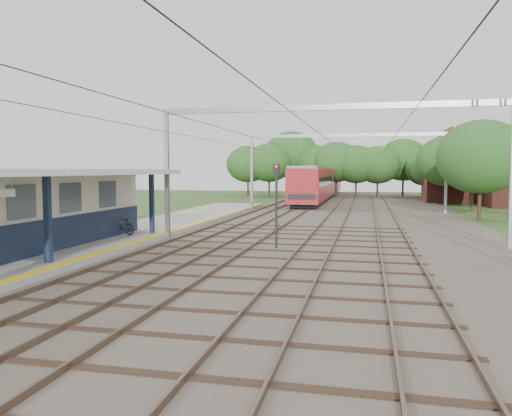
# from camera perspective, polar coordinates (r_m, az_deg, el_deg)

# --- Properties ---
(ground) EXTENTS (160.00, 160.00, 0.00)m
(ground) POSITION_cam_1_polar(r_m,az_deg,el_deg) (12.02, -15.80, -13.95)
(ground) COLOR #2D4C1E
(ground) RESTS_ON ground
(ballast_bed) EXTENTS (18.00, 90.00, 0.10)m
(ballast_bed) POSITION_cam_1_polar(r_m,az_deg,el_deg) (40.21, 10.46, -1.03)
(ballast_bed) COLOR #473D33
(ballast_bed) RESTS_ON ground
(platform) EXTENTS (5.00, 52.00, 0.35)m
(platform) POSITION_cam_1_polar(r_m,az_deg,el_deg) (27.54, -15.67, -3.28)
(platform) COLOR gray
(platform) RESTS_ON ground
(yellow_stripe) EXTENTS (0.45, 52.00, 0.01)m
(yellow_stripe) POSITION_cam_1_polar(r_m,az_deg,el_deg) (26.53, -11.39, -3.10)
(yellow_stripe) COLOR yellow
(yellow_stripe) RESTS_ON platform
(canopy) EXTENTS (6.40, 20.00, 3.44)m
(canopy) POSITION_cam_1_polar(r_m,az_deg,el_deg) (20.80, -27.06, 3.59)
(canopy) COLOR #111B36
(canopy) RESTS_ON platform
(rail_tracks) EXTENTS (11.80, 88.00, 0.15)m
(rail_tracks) POSITION_cam_1_polar(r_m,az_deg,el_deg) (40.37, 6.91, -0.79)
(rail_tracks) COLOR brown
(rail_tracks) RESTS_ON ballast_bed
(catenary_system) EXTENTS (17.22, 88.00, 7.00)m
(catenary_system) POSITION_cam_1_polar(r_m,az_deg,el_deg) (35.41, 9.28, 7.12)
(catenary_system) COLOR gray
(catenary_system) RESTS_ON ground
(tree_band) EXTENTS (31.72, 30.88, 8.82)m
(tree_band) POSITION_cam_1_polar(r_m,az_deg,el_deg) (67.17, 11.28, 5.23)
(tree_band) COLOR #382619
(tree_band) RESTS_ON ground
(house_far) EXTENTS (8.00, 6.12, 8.66)m
(house_far) POSITION_cam_1_polar(r_m,az_deg,el_deg) (62.90, 22.30, 3.52)
(house_far) COLOR brown
(house_far) RESTS_ON ground
(bicycle) EXTENTS (1.69, 1.04, 0.98)m
(bicycle) POSITION_cam_1_polar(r_m,az_deg,el_deg) (27.26, -14.96, -1.94)
(bicycle) COLOR black
(bicycle) RESTS_ON platform
(train) EXTENTS (3.12, 38.79, 4.08)m
(train) POSITION_cam_1_polar(r_m,az_deg,el_deg) (65.75, 7.42, 2.99)
(train) COLOR black
(train) RESTS_ON ballast_bed
(signal_post) EXTENTS (0.31, 0.28, 4.02)m
(signal_post) POSITION_cam_1_polar(r_m,az_deg,el_deg) (23.27, 2.35, 1.17)
(signal_post) COLOR black
(signal_post) RESTS_ON ground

